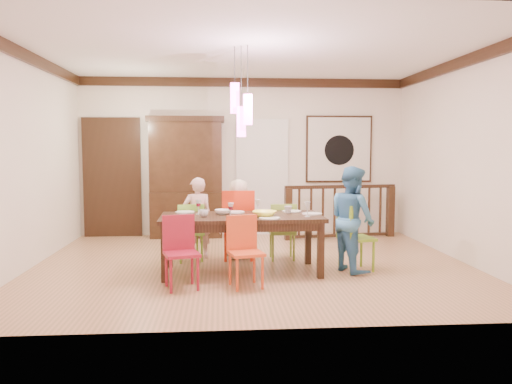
{
  "coord_description": "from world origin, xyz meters",
  "views": [
    {
      "loc": [
        -0.45,
        -6.81,
        1.61
      ],
      "look_at": [
        0.05,
        -0.0,
        1.02
      ],
      "focal_mm": 35.0,
      "sensor_mm": 36.0,
      "label": 1
    }
  ],
  "objects": [
    {
      "name": "plate_far_mid",
      "position": [
        -0.24,
        -0.13,
        0.76
      ],
      "size": [
        0.26,
        0.26,
        0.01
      ],
      "primitive_type": "cylinder",
      "color": "white",
      "rests_on": "dining_table"
    },
    {
      "name": "white_doorway",
      "position": [
        0.35,
        2.46,
        1.05
      ],
      "size": [
        0.97,
        0.05,
        2.22
      ],
      "primitive_type": "cube",
      "color": "silver",
      "rests_on": "wall_back"
    },
    {
      "name": "china_hutch",
      "position": [
        -1.05,
        2.3,
        1.1
      ],
      "size": [
        1.38,
        0.46,
        2.19
      ],
      "color": "black",
      "rests_on": "floor"
    },
    {
      "name": "plate_near_mid",
      "position": [
        0.17,
        -0.75,
        0.76
      ],
      "size": [
        0.26,
        0.26,
        0.01
      ],
      "primitive_type": "cylinder",
      "color": "white",
      "rests_on": "dining_table"
    },
    {
      "name": "dining_table",
      "position": [
        -0.17,
        -0.42,
        0.66
      ],
      "size": [
        2.09,
        0.99,
        0.75
      ],
      "rotation": [
        0.0,
        0.0,
        0.02
      ],
      "color": "black",
      "rests_on": "floor"
    },
    {
      "name": "wine_glass_d",
      "position": [
        0.66,
        -0.61,
        0.84
      ],
      "size": [
        0.08,
        0.08,
        0.19
      ],
      "primitive_type": null,
      "color": "silver",
      "rests_on": "dining_table"
    },
    {
      "name": "floor",
      "position": [
        0.0,
        0.0,
        0.0
      ],
      "size": [
        6.0,
        6.0,
        0.0
      ],
      "primitive_type": "plane",
      "color": "#9C764B",
      "rests_on": "ground"
    },
    {
      "name": "wall_right",
      "position": [
        3.0,
        0.0,
        1.45
      ],
      "size": [
        0.0,
        5.0,
        5.0
      ],
      "primitive_type": "plane",
      "rotation": [
        1.57,
        0.0,
        -1.57
      ],
      "color": "beige",
      "rests_on": "floor"
    },
    {
      "name": "plate_near_left",
      "position": [
        -0.91,
        -0.75,
        0.76
      ],
      "size": [
        0.26,
        0.26,
        0.01
      ],
      "primitive_type": "cylinder",
      "color": "white",
      "rests_on": "dining_table"
    },
    {
      "name": "chair_far_left",
      "position": [
        -0.89,
        0.31,
        0.48
      ],
      "size": [
        0.46,
        0.46,
        0.83
      ],
      "rotation": [
        0.0,
        0.0,
        3.4
      ],
      "color": "#86CF3E",
      "rests_on": "floor"
    },
    {
      "name": "wall_left",
      "position": [
        -3.0,
        0.0,
        1.45
      ],
      "size": [
        0.0,
        5.0,
        5.0
      ],
      "primitive_type": "plane",
      "rotation": [
        1.57,
        0.0,
        1.57
      ],
      "color": "beige",
      "rests_on": "floor"
    },
    {
      "name": "plate_far_right",
      "position": [
        0.54,
        -0.11,
        0.76
      ],
      "size": [
        0.26,
        0.26,
        0.01
      ],
      "primitive_type": "cylinder",
      "color": "white",
      "rests_on": "dining_table"
    },
    {
      "name": "wine_glass_a",
      "position": [
        -0.73,
        -0.28,
        0.84
      ],
      "size": [
        0.08,
        0.08,
        0.19
      ],
      "primitive_type": null,
      "color": "#590C19",
      "rests_on": "dining_table"
    },
    {
      "name": "wall_back",
      "position": [
        0.0,
        2.5,
        1.45
      ],
      "size": [
        6.0,
        0.0,
        6.0
      ],
      "primitive_type": "plane",
      "rotation": [
        1.57,
        0.0,
        0.0
      ],
      "color": "beige",
      "rests_on": "floor"
    },
    {
      "name": "chair_far_right",
      "position": [
        0.46,
        0.31,
        0.47
      ],
      "size": [
        0.37,
        0.37,
        0.83
      ],
      "rotation": [
        0.0,
        0.0,
        3.14
      ],
      "color": "#84AC37",
      "rests_on": "floor"
    },
    {
      "name": "panel_door",
      "position": [
        -2.4,
        2.45,
        1.05
      ],
      "size": [
        1.04,
        0.07,
        2.24
      ],
      "primitive_type": "cube",
      "color": "black",
      "rests_on": "wall_back"
    },
    {
      "name": "small_bowl",
      "position": [
        -0.41,
        -0.31,
        0.78
      ],
      "size": [
        0.24,
        0.24,
        0.06
      ],
      "primitive_type": "imported",
      "rotation": [
        0.0,
        0.0,
        -0.19
      ],
      "color": "white",
      "rests_on": "dining_table"
    },
    {
      "name": "plate_far_left",
      "position": [
        -0.92,
        -0.09,
        0.76
      ],
      "size": [
        0.26,
        0.26,
        0.01
      ],
      "primitive_type": "cylinder",
      "color": "white",
      "rests_on": "dining_table"
    },
    {
      "name": "person_end_right",
      "position": [
        1.29,
        -0.45,
        0.69
      ],
      "size": [
        0.72,
        0.81,
        1.38
      ],
      "primitive_type": "imported",
      "rotation": [
        0.0,
        0.0,
        1.92
      ],
      "color": "teal",
      "rests_on": "floor"
    },
    {
      "name": "cup_left",
      "position": [
        -0.65,
        -0.52,
        0.8
      ],
      "size": [
        0.15,
        0.15,
        0.09
      ],
      "primitive_type": "imported",
      "rotation": [
        0.0,
        0.0,
        0.44
      ],
      "color": "silver",
      "rests_on": "dining_table"
    },
    {
      "name": "plate_end_right",
      "position": [
        0.77,
        -0.38,
        0.76
      ],
      "size": [
        0.26,
        0.26,
        0.01
      ],
      "primitive_type": "cylinder",
      "color": "white",
      "rests_on": "dining_table"
    },
    {
      "name": "cup_right",
      "position": [
        0.47,
        -0.25,
        0.8
      ],
      "size": [
        0.12,
        0.12,
        0.1
      ],
      "primitive_type": "imported",
      "rotation": [
        0.0,
        0.0,
        -0.12
      ],
      "color": "silver",
      "rests_on": "dining_table"
    },
    {
      "name": "painting",
      "position": [
        1.8,
        2.46,
        1.6
      ],
      "size": [
        1.25,
        0.06,
        1.25
      ],
      "color": "black",
      "rests_on": "wall_back"
    },
    {
      "name": "chair_end_right",
      "position": [
        1.36,
        -0.42,
        0.51
      ],
      "size": [
        0.48,
        0.48,
        0.89
      ],
      "rotation": [
        0.0,
        0.0,
        1.79
      ],
      "color": "#75A422",
      "rests_on": "floor"
    },
    {
      "name": "ceiling",
      "position": [
        0.0,
        0.0,
        2.9
      ],
      "size": [
        6.0,
        6.0,
        0.0
      ],
      "primitive_type": "plane",
      "rotation": [
        3.14,
        0.0,
        0.0
      ],
      "color": "white",
      "rests_on": "wall_back"
    },
    {
      "name": "chair_near_mid",
      "position": [
        -0.15,
        -1.12,
        0.47
      ],
      "size": [
        0.45,
        0.45,
        0.83
      ],
      "rotation": [
        0.0,
        0.0,
        0.25
      ],
      "color": "#DA4920",
      "rests_on": "floor"
    },
    {
      "name": "crown_molding",
      "position": [
        0.0,
        0.0,
        2.82
      ],
      "size": [
        6.0,
        5.0,
        0.16
      ],
      "primitive_type": null,
      "color": "black",
      "rests_on": "wall_back"
    },
    {
      "name": "wine_glass_c",
      "position": [
        -0.31,
        -0.67,
        0.84
      ],
      "size": [
        0.08,
        0.08,
        0.19
      ],
      "primitive_type": null,
      "color": "#590C19",
      "rests_on": "dining_table"
    },
    {
      "name": "person_far_left",
      "position": [
        -0.77,
        0.46,
        0.6
      ],
      "size": [
        0.49,
        0.38,
        1.19
      ],
      "primitive_type": "imported",
      "rotation": [
        0.0,
        0.0,
        3.38
      ],
      "color": "beige",
      "rests_on": "floor"
    },
    {
      "name": "serving_bowl",
      "position": [
        0.12,
        -0.57,
        0.79
      ],
      "size": [
        0.37,
        0.37,
        0.08
      ],
      "primitive_type": "imported",
      "rotation": [
        0.0,
        0.0,
        -0.26
      ],
      "color": "#F7F646",
      "rests_on": "dining_table"
    },
    {
      "name": "chair_near_left",
      "position": [
        -0.89,
        -1.13,
        0.48
      ],
      "size": [
        0.46,
        0.46,
        0.84
      ],
      "rotation": [
        0.0,
        0.0,
        0.27
      ],
      "color": "maroon",
      "rests_on": "floor"
    },
    {
      "name": "wine_glass_b",
      "position": [
        0.06,
        -0.28,
        0.84
      ],
      "size": [
        0.08,
        0.08,
        0.19
      ],
      "primitive_type": null,
      "color": "silver",
      "rests_on": "dining_table"
    },
    {
      "name": "napkin",
      "position": [
        -0.18,
        -0.75,
        0.76
      ],
      "size": [
        0.18,
        0.14,
        0.01
      ],
      "primitive_type": "cube",
      "color": "#D83359",
      "rests_on": "dining_table"
    },
    {
      "name": "balustrade",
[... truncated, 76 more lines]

